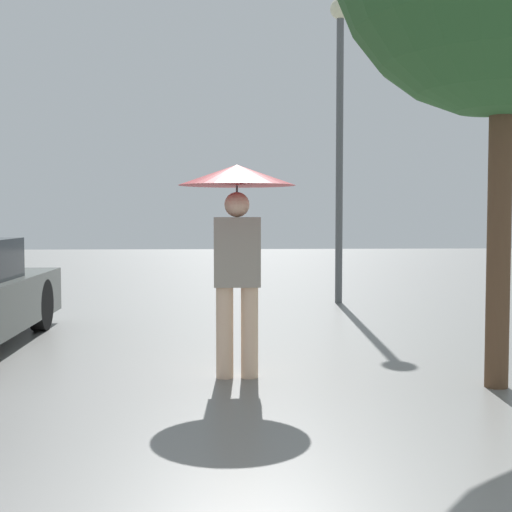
{
  "coord_description": "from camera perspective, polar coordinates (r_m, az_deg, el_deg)",
  "views": [
    {
      "loc": [
        -0.22,
        -1.89,
        1.51
      ],
      "look_at": [
        0.13,
        4.65,
        1.13
      ],
      "focal_mm": 50.0,
      "sensor_mm": 36.0,
      "label": 1
    }
  ],
  "objects": [
    {
      "name": "pedestrian",
      "position": [
        6.55,
        -1.53,
        3.59
      ],
      "size": [
        1.08,
        1.08,
        1.97
      ],
      "color": "beige",
      "rests_on": "ground_plane"
    },
    {
      "name": "street_lamp",
      "position": [
        12.47,
        6.72,
        11.92
      ],
      "size": [
        0.35,
        0.35,
        5.17
      ],
      "color": "#515456",
      "rests_on": "ground_plane"
    }
  ]
}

